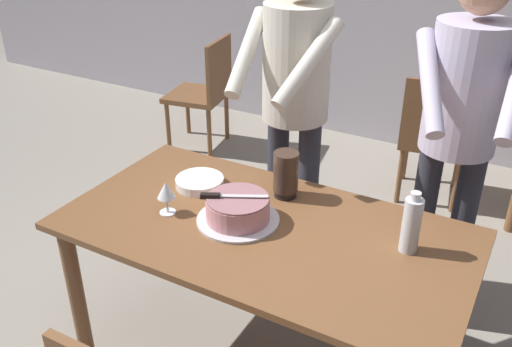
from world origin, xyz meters
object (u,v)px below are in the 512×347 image
(main_dining_table, at_px, (264,249))
(person_standing_beside, at_px, (460,122))
(cake_knife, at_px, (220,196))
(plate_stack, at_px, (200,182))
(hurricane_lamp, at_px, (286,174))
(background_chair_1, at_px, (205,89))
(background_chair_0, at_px, (435,135))
(wine_glass_near, at_px, (166,191))
(water_bottle, at_px, (411,224))
(cake_on_platter, at_px, (238,210))
(person_cutting_cake, at_px, (295,94))

(main_dining_table, bearing_deg, person_standing_beside, 49.44)
(cake_knife, distance_m, plate_stack, 0.33)
(main_dining_table, height_order, plate_stack, plate_stack)
(hurricane_lamp, height_order, background_chair_1, hurricane_lamp)
(background_chair_0, distance_m, background_chair_1, 1.82)
(background_chair_1, bearing_deg, cake_knife, -54.25)
(background_chair_0, bearing_deg, wine_glass_near, -109.16)
(background_chair_0, bearing_deg, water_bottle, -81.06)
(hurricane_lamp, bearing_deg, plate_stack, -163.57)
(person_standing_beside, bearing_deg, main_dining_table, -130.56)
(wine_glass_near, height_order, background_chair_1, background_chair_1)
(cake_on_platter, height_order, plate_stack, cake_on_platter)
(wine_glass_near, height_order, person_cutting_cake, person_cutting_cake)
(wine_glass_near, xyz_separation_m, water_bottle, (0.95, 0.23, 0.01))
(background_chair_1, bearing_deg, background_chair_0, 0.04)
(wine_glass_near, relative_size, hurricane_lamp, 0.69)
(plate_stack, distance_m, background_chair_1, 2.06)
(main_dining_table, height_order, cake_knife, cake_knife)
(main_dining_table, relative_size, water_bottle, 6.61)
(person_cutting_cake, bearing_deg, background_chair_1, 138.33)
(main_dining_table, distance_m, plate_stack, 0.46)
(plate_stack, distance_m, person_standing_beside, 1.16)
(cake_on_platter, distance_m, water_bottle, 0.68)
(cake_knife, bearing_deg, wine_glass_near, -165.95)
(main_dining_table, relative_size, cake_on_platter, 4.86)
(person_cutting_cake, bearing_deg, cake_on_platter, -83.64)
(main_dining_table, bearing_deg, hurricane_lamp, 97.86)
(cake_on_platter, height_order, background_chair_0, background_chair_0)
(plate_stack, relative_size, person_cutting_cake, 0.13)
(main_dining_table, bearing_deg, background_chair_0, 81.51)
(person_standing_beside, distance_m, background_chair_1, 2.50)
(cake_on_platter, bearing_deg, person_standing_beside, 44.89)
(hurricane_lamp, height_order, background_chair_0, hurricane_lamp)
(person_cutting_cake, relative_size, person_standing_beside, 1.00)
(water_bottle, distance_m, background_chair_1, 2.74)
(main_dining_table, xyz_separation_m, cake_knife, (-0.18, -0.05, 0.22))
(cake_knife, xyz_separation_m, person_cutting_cake, (-0.01, 0.69, 0.21))
(cake_knife, xyz_separation_m, background_chair_0, (0.45, 1.90, -0.37))
(background_chair_0, bearing_deg, main_dining_table, -98.49)
(wine_glass_near, relative_size, person_standing_beside, 0.08)
(main_dining_table, relative_size, background_chair_0, 1.83)
(person_standing_beside, bearing_deg, wine_glass_near, -141.58)
(cake_on_platter, bearing_deg, background_chair_1, 127.48)
(plate_stack, bearing_deg, person_cutting_cake, 65.07)
(main_dining_table, xyz_separation_m, plate_stack, (-0.42, 0.15, 0.13))
(person_cutting_cake, height_order, background_chair_1, person_cutting_cake)
(cake_on_platter, distance_m, cake_knife, 0.10)
(cake_on_platter, bearing_deg, water_bottle, 11.92)
(cake_knife, bearing_deg, main_dining_table, 14.64)
(person_cutting_cake, bearing_deg, wine_glass_near, -106.15)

